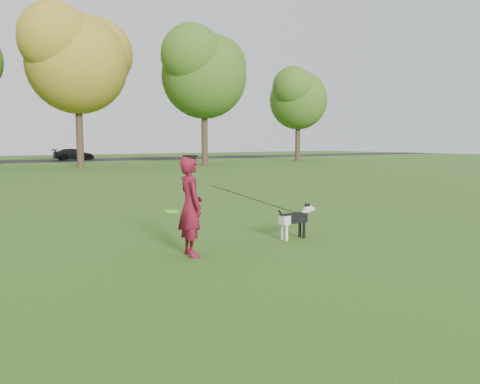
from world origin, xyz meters
TOP-DOWN VIEW (x-y plane):
  - ground at (0.00, 0.00)m, footprint 120.00×120.00m
  - man at (-1.08, -0.09)m, footprint 0.46×0.64m
  - dog at (1.21, 0.01)m, footprint 0.89×0.18m
  - car_right at (6.82, 40.00)m, footprint 3.84×1.57m
  - man_held_items at (0.29, -0.07)m, footprint 2.88×0.28m

SIDE VIEW (x-z plane):
  - ground at x=0.00m, z-range 0.00..0.00m
  - dog at x=1.21m, z-range 0.07..0.75m
  - car_right at x=6.82m, z-range 0.02..1.13m
  - man_held_items at x=0.29m, z-range 0.21..1.38m
  - man at x=-1.08m, z-range 0.00..1.62m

